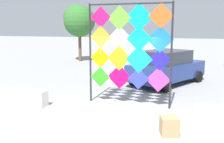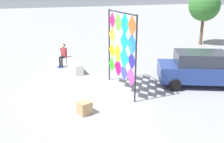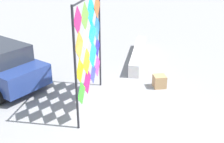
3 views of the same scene
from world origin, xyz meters
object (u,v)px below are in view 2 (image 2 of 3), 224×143
Objects in this scene: seated_vendor at (63,53)px; cardboard_box_large at (84,108)px; tree_palm_like at (204,4)px; parked_car at (202,68)px; kite_display_rack at (121,46)px.

cardboard_box_large is at bearing -5.72° from seated_vendor.
cardboard_box_large is 16.32m from tree_palm_like.
seated_vendor is at bearing -80.26° from tree_palm_like.
parked_car is 9.64× the size of cardboard_box_large.
kite_display_rack is 0.78× the size of parked_car.
cardboard_box_large is (1.70, -2.34, -1.91)m from kite_display_rack.
cardboard_box_large is at bearing -56.37° from tree_palm_like.
seated_vendor is 13.10m from tree_palm_like.
parked_car is 1.01× the size of tree_palm_like.
tree_palm_like is (-8.08, 6.95, 2.56)m from parked_car.
seated_vendor is at bearing 174.28° from cardboard_box_large.
seated_vendor is at bearing -161.57° from kite_display_rack.
tree_palm_like is at bearing 99.74° from seated_vendor.
parked_car is at bearing 77.31° from kite_display_rack.
kite_display_rack reaches higher than seated_vendor.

